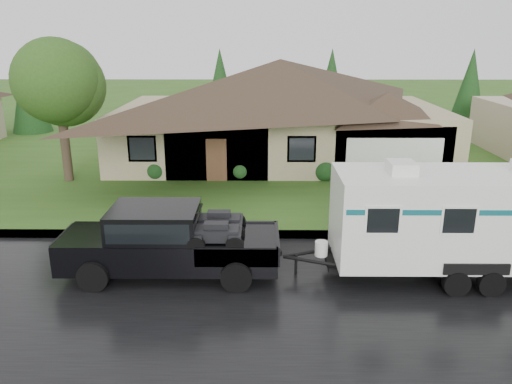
# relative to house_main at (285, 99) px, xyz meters

# --- Properties ---
(ground) EXTENTS (140.00, 140.00, 0.00)m
(ground) POSITION_rel_house_main_xyz_m (-2.29, -13.84, -3.59)
(ground) COLOR #31571B
(ground) RESTS_ON ground
(road) EXTENTS (140.00, 8.00, 0.01)m
(road) POSITION_rel_house_main_xyz_m (-2.29, -15.84, -3.59)
(road) COLOR black
(road) RESTS_ON ground
(curb) EXTENTS (140.00, 0.50, 0.15)m
(curb) POSITION_rel_house_main_xyz_m (-2.29, -11.59, -3.52)
(curb) COLOR gray
(curb) RESTS_ON ground
(lawn) EXTENTS (140.00, 26.00, 0.15)m
(lawn) POSITION_rel_house_main_xyz_m (-2.29, 1.16, -3.52)
(lawn) COLOR #31571B
(lawn) RESTS_ON ground
(house_main) EXTENTS (19.44, 10.80, 6.90)m
(house_main) POSITION_rel_house_main_xyz_m (0.00, 0.00, 0.00)
(house_main) COLOR #9A8B68
(house_main) RESTS_ON lawn
(tree_left_green) EXTENTS (4.11, 4.11, 6.81)m
(tree_left_green) POSITION_rel_house_main_xyz_m (-10.86, -4.80, 1.28)
(tree_left_green) COLOR #382B1E
(tree_left_green) RESTS_ON lawn
(shrub_row) EXTENTS (13.60, 1.00, 1.00)m
(shrub_row) POSITION_rel_house_main_xyz_m (-0.29, -4.54, -2.94)
(shrub_row) COLOR #143814
(shrub_row) RESTS_ON lawn
(pickup_truck) EXTENTS (6.45, 2.45, 2.15)m
(pickup_truck) POSITION_rel_house_main_xyz_m (-4.23, -14.61, -2.44)
(pickup_truck) COLOR black
(pickup_truck) RESTS_ON ground
(travel_trailer) EXTENTS (7.95, 2.79, 3.57)m
(travel_trailer) POSITION_rel_house_main_xyz_m (4.59, -14.61, -1.70)
(travel_trailer) COLOR white
(travel_trailer) RESTS_ON ground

